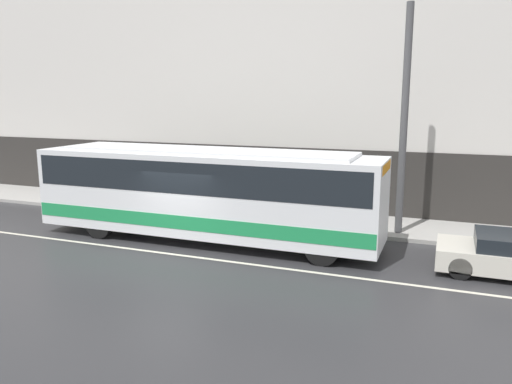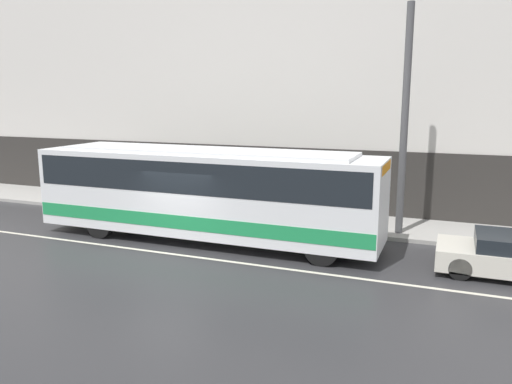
# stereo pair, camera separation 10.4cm
# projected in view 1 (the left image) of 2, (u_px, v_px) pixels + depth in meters

# --- Properties ---
(ground_plane) EXTENTS (60.00, 60.00, 0.00)m
(ground_plane) POSITION_uv_depth(u_px,v_px,m) (170.00, 254.00, 15.68)
(ground_plane) COLOR #2D2D30
(sidewalk) EXTENTS (60.00, 3.13, 0.14)m
(sidewalk) POSITION_uv_depth(u_px,v_px,m) (239.00, 214.00, 20.76)
(sidewalk) COLOR #A09E99
(sidewalk) RESTS_ON ground_plane
(building_facade) EXTENTS (60.00, 0.35, 11.02)m
(building_facade) POSITION_uv_depth(u_px,v_px,m) (254.00, 86.00, 21.34)
(building_facade) COLOR silver
(building_facade) RESTS_ON ground_plane
(lane_stripe) EXTENTS (54.00, 0.14, 0.01)m
(lane_stripe) POSITION_uv_depth(u_px,v_px,m) (170.00, 254.00, 15.68)
(lane_stripe) COLOR beige
(lane_stripe) RESTS_ON ground_plane
(transit_bus) EXTENTS (11.94, 2.50, 3.15)m
(transit_bus) POSITION_uv_depth(u_px,v_px,m) (204.00, 190.00, 16.85)
(transit_bus) COLOR white
(transit_bus) RESTS_ON ground_plane
(utility_pole_near) EXTENTS (0.25, 0.25, 7.77)m
(utility_pole_near) POSITION_uv_depth(u_px,v_px,m) (404.00, 122.00, 16.94)
(utility_pole_near) COLOR #4C4C4F
(utility_pole_near) RESTS_ON sidewalk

